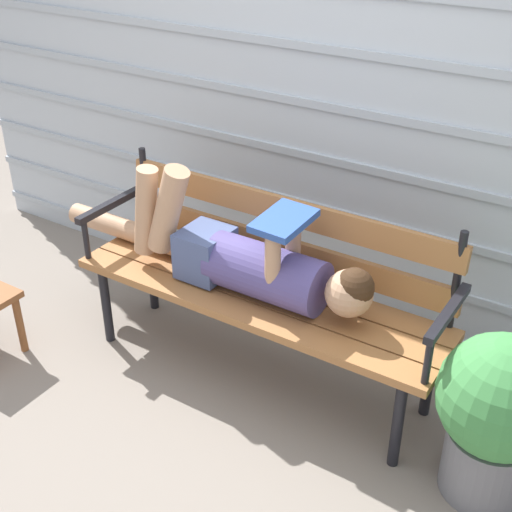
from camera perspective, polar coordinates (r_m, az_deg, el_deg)
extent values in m
plane|color=gray|center=(3.11, -1.33, -10.95)|extent=(12.00, 12.00, 0.00)
cube|color=#B2BCC6|center=(3.12, 6.04, 12.37)|extent=(4.53, 0.06, 2.20)
cube|color=#A3ADB7|center=(3.52, 4.94, -3.16)|extent=(4.53, 0.02, 0.04)
cube|color=#A3ADB7|center=(3.39, 5.12, 0.31)|extent=(4.53, 0.02, 0.04)
cube|color=#A3ADB7|center=(3.28, 5.31, 4.03)|extent=(4.53, 0.02, 0.04)
cube|color=#A3ADB7|center=(3.18, 5.52, 8.00)|extent=(4.53, 0.02, 0.04)
cube|color=#A3ADB7|center=(3.09, 5.74, 12.21)|extent=(4.53, 0.02, 0.04)
cube|color=#A3ADB7|center=(3.03, 5.98, 16.62)|extent=(4.53, 0.02, 0.04)
cube|color=#9E6638|center=(2.85, -1.57, -4.67)|extent=(1.68, 0.13, 0.04)
cube|color=#9E6638|center=(2.95, 0.00, -3.34)|extent=(1.68, 0.13, 0.04)
cube|color=#9E6638|center=(3.05, 1.46, -2.09)|extent=(1.68, 0.13, 0.04)
cube|color=#9E6638|center=(3.03, 2.14, 0.60)|extent=(1.61, 0.05, 0.11)
cube|color=#9E6638|center=(2.94, 2.21, 3.85)|extent=(1.61, 0.05, 0.11)
cylinder|color=black|center=(3.40, -9.12, 5.45)|extent=(0.03, 0.03, 0.42)
cylinder|color=black|center=(2.73, 16.23, -1.96)|extent=(0.03, 0.03, 0.42)
cylinder|color=black|center=(3.36, -12.26, -3.98)|extent=(0.04, 0.04, 0.40)
cylinder|color=black|center=(2.71, 11.60, -13.45)|extent=(0.04, 0.04, 0.40)
cylinder|color=black|center=(3.56, -8.58, -1.48)|extent=(0.04, 0.04, 0.40)
cylinder|color=black|center=(2.96, 14.12, -9.54)|extent=(0.04, 0.04, 0.40)
cube|color=black|center=(3.29, -12.03, 4.12)|extent=(0.04, 0.41, 0.03)
cylinder|color=black|center=(3.24, -13.86, 1.41)|extent=(0.03, 0.03, 0.20)
cube|color=black|center=(2.55, 15.60, -4.54)|extent=(0.04, 0.41, 0.03)
cylinder|color=black|center=(2.48, 14.02, -8.33)|extent=(0.03, 0.03, 0.20)
cylinder|color=#514784|center=(2.85, 0.89, -1.39)|extent=(0.51, 0.23, 0.23)
cube|color=#475684|center=(3.00, -4.20, 0.30)|extent=(0.20, 0.22, 0.21)
sphere|color=tan|center=(2.69, 7.69, -3.07)|extent=(0.19, 0.19, 0.19)
sphere|color=#382314|center=(2.66, 8.12, -2.60)|extent=(0.16, 0.16, 0.16)
cylinder|color=tan|center=(2.95, -7.27, 3.80)|extent=(0.23, 0.11, 0.42)
cylinder|color=tan|center=(3.05, -9.08, 3.70)|extent=(0.15, 0.09, 0.42)
cylinder|color=tan|center=(3.34, -10.01, 1.95)|extent=(0.77, 0.10, 0.10)
cylinder|color=tan|center=(2.69, 1.39, -0.34)|extent=(0.06, 0.06, 0.25)
cylinder|color=tan|center=(2.82, 3.09, 1.04)|extent=(0.06, 0.06, 0.25)
cube|color=#284C9E|center=(2.69, 2.32, 2.94)|extent=(0.19, 0.26, 0.05)
cylinder|color=brown|center=(3.42, -18.92, -5.31)|extent=(0.04, 0.04, 0.30)
cylinder|color=slate|center=(2.75, 18.46, -15.76)|extent=(0.31, 0.31, 0.27)
sphere|color=#3D8442|center=(2.55, 19.58, -10.87)|extent=(0.44, 0.44, 0.44)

